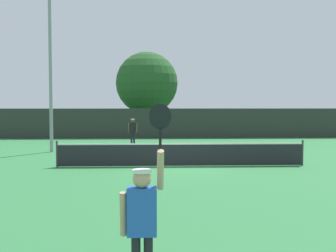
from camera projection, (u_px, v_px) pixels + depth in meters
ground_plane at (181, 166)px, 16.74m from camera, size 120.00×120.00×0.00m
tennis_net at (181, 154)px, 16.72m from camera, size 10.26×0.08×1.07m
perimeter_fence at (167, 123)px, 31.21m from camera, size 29.03×0.12×2.29m
player_serving at (143, 213)px, 5.22m from camera, size 0.67×0.40×2.54m
player_receiving at (133, 129)px, 25.76m from camera, size 0.57×0.25×1.67m
tennis_ball at (156, 155)px, 20.30m from camera, size 0.07×0.07×0.07m
light_pole at (50, 57)px, 21.66m from camera, size 1.18×0.28×9.10m
large_tree at (147, 83)px, 36.53m from camera, size 5.60×5.60×7.36m
parked_car_near at (138, 124)px, 37.53m from camera, size 2.11×4.29×1.69m
parked_car_mid at (189, 123)px, 39.94m from camera, size 2.42×4.41×1.69m
parked_car_far at (230, 125)px, 36.93m from camera, size 1.92×4.21×1.69m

